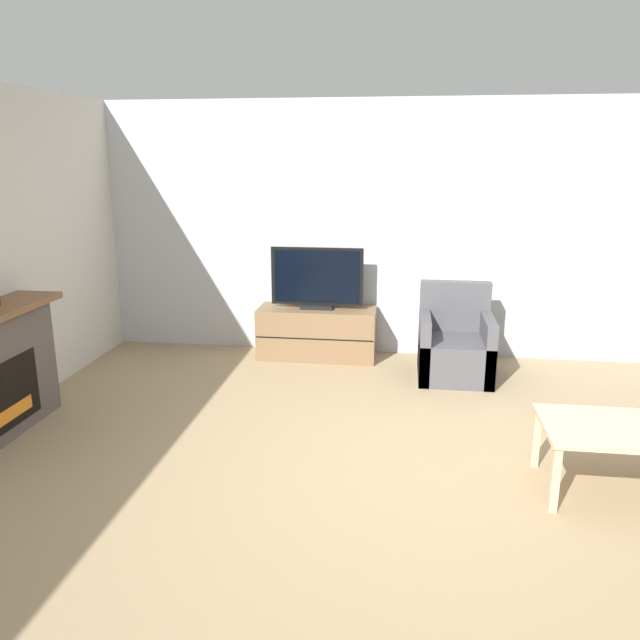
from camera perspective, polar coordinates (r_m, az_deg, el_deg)
ground_plane at (r=4.34m, az=9.94°, el=-14.77°), size 24.00×24.00×0.00m
wall_back at (r=6.75m, az=9.65°, el=8.01°), size 12.00×0.06×2.70m
tv_stand at (r=6.72m, az=-0.27°, el=-1.18°), size 1.26×0.48×0.55m
tv at (r=6.59m, az=-0.28°, el=3.67°), size 0.98×0.18×0.65m
armchair at (r=6.30m, az=12.21°, el=-2.46°), size 0.70×0.76×0.90m
coffee_table at (r=4.48m, az=26.32°, el=-9.40°), size 1.06×0.66×0.46m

